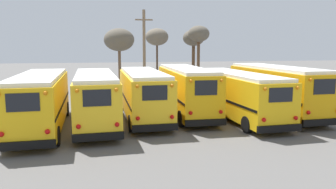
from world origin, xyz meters
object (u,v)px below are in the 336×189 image
school_bus_1 (95,97)px  school_bus_2 (143,93)px  bare_tree_3 (157,37)px  bare_tree_2 (194,39)px  school_bus_5 (276,89)px  school_bus_3 (186,89)px  bare_tree_1 (199,35)px  utility_pole (144,50)px  school_bus_4 (237,93)px  school_bus_0 (40,100)px  bare_tree_0 (119,40)px

school_bus_1 → school_bus_2: school_bus_1 is taller
school_bus_1 → bare_tree_3: size_ratio=1.34×
school_bus_2 → bare_tree_2: size_ratio=1.38×
school_bus_5 → school_bus_3: bearing=168.5°
school_bus_3 → bare_tree_1: 18.95m
school_bus_2 → school_bus_3: school_bus_3 is taller
school_bus_3 → bare_tree_1: size_ratio=1.33×
school_bus_5 → utility_pole: 15.61m
school_bus_4 → bare_tree_1: bearing=80.6°
school_bus_2 → school_bus_3: size_ratio=0.99×
school_bus_3 → bare_tree_2: bearing=72.5°
school_bus_1 → bare_tree_3: (7.63, 22.32, 4.18)m
school_bus_0 → school_bus_2: size_ratio=1.04×
utility_pole → school_bus_3: bearing=-84.4°
school_bus_0 → bare_tree_1: 25.29m
bare_tree_0 → bare_tree_1: bare_tree_1 is taller
school_bus_1 → school_bus_4: (9.10, 0.19, -0.07)m
school_bus_0 → school_bus_5: 15.21m
school_bus_2 → school_bus_4: bearing=-10.3°
school_bus_4 → bare_tree_0: 19.01m
school_bus_1 → bare_tree_2: (12.55, 22.40, 3.98)m
bare_tree_0 → school_bus_1: bearing=-98.1°
school_bus_3 → bare_tree_3: 20.97m
school_bus_5 → bare_tree_1: size_ratio=1.36×
school_bus_1 → utility_pole: utility_pole is taller
school_bus_3 → bare_tree_1: bearing=70.4°
school_bus_3 → bare_tree_0: 16.60m
bare_tree_1 → bare_tree_3: 5.59m
school_bus_0 → school_bus_1: size_ratio=1.05×
bare_tree_3 → school_bus_1: bearing=-108.9°
school_bus_0 → bare_tree_0: bearing=72.9°
school_bus_0 → bare_tree_0: bare_tree_0 is taller
bare_tree_2 → bare_tree_3: bare_tree_3 is taller
school_bus_0 → bare_tree_3: size_ratio=1.41×
school_bus_1 → school_bus_0: bearing=-171.4°
school_bus_2 → bare_tree_3: (4.60, 21.03, 4.19)m
school_bus_3 → school_bus_4: size_ratio=0.93×
school_bus_3 → school_bus_5: 6.19m
school_bus_5 → school_bus_4: bearing=-172.6°
school_bus_1 → school_bus_5: school_bus_5 is taller
school_bus_1 → bare_tree_0: bare_tree_0 is taller
school_bus_4 → bare_tree_1: 19.78m
school_bus_2 → school_bus_0: bearing=-163.9°
school_bus_5 → bare_tree_3: 22.57m
school_bus_2 → bare_tree_1: size_ratio=1.32×
school_bus_2 → bare_tree_2: bare_tree_2 is taller
bare_tree_2 → utility_pole: bearing=-133.0°
school_bus_4 → utility_pole: bearing=106.9°
school_bus_3 → school_bus_5: bearing=-11.5°
bare_tree_0 → bare_tree_1: 9.90m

